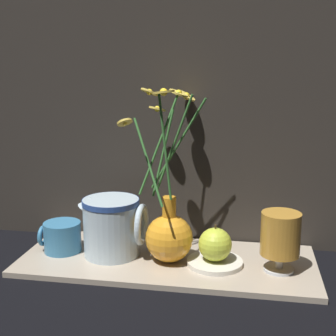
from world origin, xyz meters
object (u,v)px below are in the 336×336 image
Objects in this scene: yellow_mug at (62,236)px; tea_glass at (280,236)px; ceramic_pitcher at (113,224)px; vase_with_flowers at (169,229)px; orange_fruit at (215,244)px.

tea_glass is (0.48, -0.02, 0.04)m from yellow_mug.
yellow_mug is at bearing -179.85° from ceramic_pitcher.
vase_with_flowers reaches higher than orange_fruit.
tea_glass is at bearing -3.10° from vase_with_flowers.
ceramic_pitcher reaches higher than yellow_mug.
vase_with_flowers is 0.10m from orange_fruit.
vase_with_flowers is 2.98× the size of tea_glass.
tea_glass is 0.14m from orange_fruit.
tea_glass reaches higher than yellow_mug.
orange_fruit is (-0.13, 0.01, -0.03)m from tea_glass.
vase_with_flowers is at bearing 176.68° from orange_fruit.
tea_glass reaches higher than orange_fruit.
vase_with_flowers is at bearing -5.20° from ceramic_pitcher.
yellow_mug is 0.13m from ceramic_pitcher.
ceramic_pitcher is 1.90× the size of orange_fruit.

